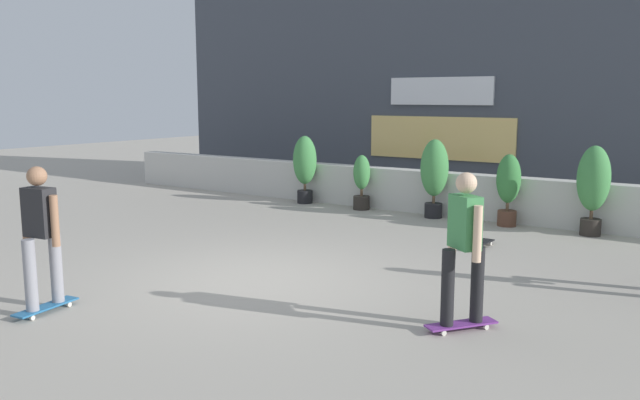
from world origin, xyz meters
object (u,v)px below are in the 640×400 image
at_px(potted_plant_2, 434,172).
at_px(skater_foreground, 464,244).
at_px(potted_plant_1, 362,181).
at_px(skater_far_right, 41,233).
at_px(potted_plant_3, 508,185).
at_px(potted_plant_4, 593,183).
at_px(skateboard_near_camera, 480,244).
at_px(potted_plant_0, 305,164).

distance_m(potted_plant_2, skater_foreground, 6.51).
bearing_deg(potted_plant_1, skater_far_right, -86.54).
bearing_deg(potted_plant_3, potted_plant_4, 0.00).
xyz_separation_m(potted_plant_4, skateboard_near_camera, (-1.30, -2.02, -0.89)).
xyz_separation_m(potted_plant_2, potted_plant_3, (1.53, 0.00, -0.16)).
bearing_deg(skateboard_near_camera, potted_plant_3, 96.12).
bearing_deg(potted_plant_0, skater_foreground, -43.11).
relative_size(potted_plant_0, potted_plant_3, 1.13).
distance_m(skater_far_right, skateboard_near_camera, 6.70).
bearing_deg(potted_plant_3, skater_foreground, -76.22).
relative_size(potted_plant_2, skater_foreground, 0.95).
distance_m(potted_plant_3, skater_far_right, 8.43).
bearing_deg(skater_far_right, skater_foreground, 27.26).
distance_m(potted_plant_0, skater_foreground, 8.49).
bearing_deg(potted_plant_4, skater_foreground, -90.93).
bearing_deg(skater_far_right, potted_plant_4, 61.73).
bearing_deg(potted_plant_1, potted_plant_2, 0.00).
bearing_deg(potted_plant_0, potted_plant_1, 0.00).
bearing_deg(potted_plant_3, potted_plant_1, 180.00).
xyz_separation_m(potted_plant_0, skater_foreground, (6.20, -5.80, 0.02)).
height_order(potted_plant_0, potted_plant_4, potted_plant_4).
distance_m(potted_plant_2, potted_plant_4, 3.05).
height_order(potted_plant_1, potted_plant_3, potted_plant_3).
distance_m(potted_plant_1, potted_plant_4, 4.77).
distance_m(potted_plant_0, skater_far_right, 8.21).
bearing_deg(skater_far_right, potted_plant_2, 81.20).
xyz_separation_m(potted_plant_0, skater_far_right, (2.01, -7.96, 0.02)).
bearing_deg(skateboard_near_camera, potted_plant_2, 130.87).
xyz_separation_m(potted_plant_2, skateboard_near_camera, (1.75, -2.02, -0.88)).
relative_size(potted_plant_2, skater_far_right, 0.95).
height_order(potted_plant_1, skateboard_near_camera, potted_plant_1).
distance_m(potted_plant_3, skateboard_near_camera, 2.16).
height_order(potted_plant_0, potted_plant_3, potted_plant_0).
xyz_separation_m(potted_plant_3, skateboard_near_camera, (0.22, -2.02, -0.73)).
bearing_deg(skater_foreground, skater_far_right, -152.74).
bearing_deg(potted_plant_1, skater_foreground, -51.18).
bearing_deg(potted_plant_4, skateboard_near_camera, -122.79).
height_order(potted_plant_4, skater_foreground, skater_foreground).
xyz_separation_m(skater_far_right, skateboard_near_camera, (2.98, 5.94, -0.88)).
relative_size(potted_plant_3, skater_foreground, 0.82).
height_order(potted_plant_4, skateboard_near_camera, potted_plant_4).
bearing_deg(skateboard_near_camera, skater_far_right, -116.64).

